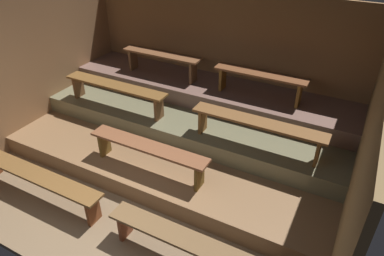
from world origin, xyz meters
The scene contains 14 objects.
ground centered at (0.00, 2.09, -0.04)m, with size 6.41×4.98×0.08m, color #7B6247.
wall_back centered at (0.00, 4.21, 1.29)m, with size 6.41×0.06×2.58m, color #96693F.
wall_left centered at (-2.83, 2.09, 1.29)m, with size 0.06×4.98×2.58m, color #916540.
wall_right centered at (2.83, 2.09, 1.29)m, with size 0.06×4.98×2.58m, color olive.
platform_lower centered at (0.00, 2.63, 0.15)m, with size 5.61×3.10×0.30m, color brown.
platform_middle centered at (0.00, 3.18, 0.46)m, with size 5.61×2.00×0.30m, color #6E6A4D.
platform_upper centered at (0.00, 3.63, 0.76)m, with size 5.61×1.10×0.30m, color brown.
bench_floor_left centered at (-1.35, 0.50, 0.38)m, with size 2.39×0.30×0.46m.
bench_floor_right centered at (1.35, 0.50, 0.38)m, with size 2.39×0.30×0.46m.
bench_lower_center centered at (-0.01, 1.54, 0.68)m, with size 1.99×0.30×0.46m.
bench_middle_left centered at (-1.36, 2.51, 0.98)m, with size 2.11×0.30×0.46m.
bench_middle_right centered at (1.36, 2.51, 0.98)m, with size 2.11×0.30×0.46m.
bench_upper_left centered at (-1.01, 3.56, 1.27)m, with size 1.65×0.30×0.46m.
bench_upper_right centered at (1.01, 3.56, 1.27)m, with size 1.65×0.30×0.46m.
Camera 1 is at (2.60, -1.97, 3.83)m, focal length 32.88 mm.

